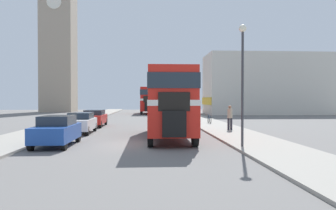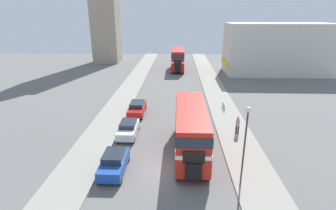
{
  "view_description": "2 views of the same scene",
  "coord_description": "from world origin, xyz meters",
  "px_view_note": "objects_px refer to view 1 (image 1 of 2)",
  "views": [
    {
      "loc": [
        0.88,
        -17.3,
        2.39
      ],
      "look_at": [
        2.1,
        2.99,
        2.04
      ],
      "focal_mm": 35.0,
      "sensor_mm": 36.0,
      "label": 1
    },
    {
      "loc": [
        0.95,
        -17.36,
        11.55
      ],
      "look_at": [
        0.0,
        7.34,
        2.8
      ],
      "focal_mm": 28.0,
      "sensor_mm": 36.0,
      "label": 2
    }
  ],
  "objects_px": {
    "pedestrian_walking": "(230,116)",
    "bicycle_on_pavement": "(209,119)",
    "street_lamp": "(243,67)",
    "car_parked_mid": "(81,123)",
    "church_tower": "(58,17)",
    "car_parked_far": "(94,118)",
    "car_parked_near": "(57,130)",
    "bus_distant": "(148,98)",
    "double_decker_bus": "(168,99)"
  },
  "relations": [
    {
      "from": "pedestrian_walking",
      "to": "bicycle_on_pavement",
      "type": "height_order",
      "value": "pedestrian_walking"
    },
    {
      "from": "street_lamp",
      "to": "bicycle_on_pavement",
      "type": "bearing_deg",
      "value": 85.2
    },
    {
      "from": "car_parked_mid",
      "to": "church_tower",
      "type": "height_order",
      "value": "church_tower"
    },
    {
      "from": "car_parked_mid",
      "to": "car_parked_far",
      "type": "xyz_separation_m",
      "value": [
        -0.02,
        5.91,
        0.0
      ]
    },
    {
      "from": "car_parked_near",
      "to": "church_tower",
      "type": "distance_m",
      "value": 52.06
    },
    {
      "from": "street_lamp",
      "to": "church_tower",
      "type": "height_order",
      "value": "church_tower"
    },
    {
      "from": "car_parked_near",
      "to": "bicycle_on_pavement",
      "type": "height_order",
      "value": "car_parked_near"
    },
    {
      "from": "car_parked_far",
      "to": "pedestrian_walking",
      "type": "distance_m",
      "value": 12.05
    },
    {
      "from": "car_parked_mid",
      "to": "bus_distant",
      "type": "bearing_deg",
      "value": 81.47
    },
    {
      "from": "church_tower",
      "to": "bus_distant",
      "type": "bearing_deg",
      "value": -28.68
    },
    {
      "from": "car_parked_near",
      "to": "bus_distant",
      "type": "bearing_deg",
      "value": 82.93
    },
    {
      "from": "bus_distant",
      "to": "church_tower",
      "type": "relative_size",
      "value": 0.26
    },
    {
      "from": "street_lamp",
      "to": "church_tower",
      "type": "xyz_separation_m",
      "value": [
        -21.8,
        48.95,
        14.39
      ]
    },
    {
      "from": "car_parked_near",
      "to": "bicycle_on_pavement",
      "type": "bearing_deg",
      "value": 52.58
    },
    {
      "from": "car_parked_far",
      "to": "double_decker_bus",
      "type": "bearing_deg",
      "value": -56.2
    },
    {
      "from": "car_parked_near",
      "to": "car_parked_far",
      "type": "xyz_separation_m",
      "value": [
        -0.07,
        12.14,
        -0.03
      ]
    },
    {
      "from": "car_parked_mid",
      "to": "street_lamp",
      "type": "relative_size",
      "value": 0.68
    },
    {
      "from": "double_decker_bus",
      "to": "car_parked_near",
      "type": "height_order",
      "value": "double_decker_bus"
    },
    {
      "from": "pedestrian_walking",
      "to": "church_tower",
      "type": "distance_m",
      "value": 49.85
    },
    {
      "from": "car_parked_mid",
      "to": "pedestrian_walking",
      "type": "distance_m",
      "value": 10.81
    },
    {
      "from": "double_decker_bus",
      "to": "bus_distant",
      "type": "distance_m",
      "value": 34.76
    },
    {
      "from": "car_parked_mid",
      "to": "pedestrian_walking",
      "type": "relative_size",
      "value": 2.18
    },
    {
      "from": "car_parked_far",
      "to": "car_parked_near",
      "type": "bearing_deg",
      "value": -89.69
    },
    {
      "from": "street_lamp",
      "to": "church_tower",
      "type": "bearing_deg",
      "value": 114.0
    },
    {
      "from": "car_parked_far",
      "to": "church_tower",
      "type": "xyz_separation_m",
      "value": [
        -12.5,
        35.24,
        17.59
      ]
    },
    {
      "from": "bicycle_on_pavement",
      "to": "church_tower",
      "type": "xyz_separation_m",
      "value": [
        -23.08,
        33.64,
        17.87
      ]
    },
    {
      "from": "bus_distant",
      "to": "car_parked_near",
      "type": "bearing_deg",
      "value": -97.07
    },
    {
      "from": "double_decker_bus",
      "to": "church_tower",
      "type": "height_order",
      "value": "church_tower"
    },
    {
      "from": "street_lamp",
      "to": "church_tower",
      "type": "relative_size",
      "value": 0.16
    },
    {
      "from": "double_decker_bus",
      "to": "bicycle_on_pavement",
      "type": "xyz_separation_m",
      "value": [
        4.59,
        10.55,
        -1.95
      ]
    },
    {
      "from": "car_parked_mid",
      "to": "double_decker_bus",
      "type": "bearing_deg",
      "value": -26.94
    },
    {
      "from": "double_decker_bus",
      "to": "bicycle_on_pavement",
      "type": "distance_m",
      "value": 11.67
    },
    {
      "from": "street_lamp",
      "to": "car_parked_near",
      "type": "bearing_deg",
      "value": 170.3
    },
    {
      "from": "bus_distant",
      "to": "car_parked_far",
      "type": "distance_m",
      "value": 26.29
    },
    {
      "from": "bus_distant",
      "to": "bicycle_on_pavement",
      "type": "bearing_deg",
      "value": -76.5
    },
    {
      "from": "car_parked_near",
      "to": "church_tower",
      "type": "relative_size",
      "value": 0.11
    },
    {
      "from": "double_decker_bus",
      "to": "church_tower",
      "type": "relative_size",
      "value": 0.27
    },
    {
      "from": "double_decker_bus",
      "to": "pedestrian_walking",
      "type": "xyz_separation_m",
      "value": [
        4.82,
        3.61,
        -1.29
      ]
    },
    {
      "from": "car_parked_mid",
      "to": "pedestrian_walking",
      "type": "bearing_deg",
      "value": 3.07
    },
    {
      "from": "car_parked_far",
      "to": "bicycle_on_pavement",
      "type": "distance_m",
      "value": 10.7
    },
    {
      "from": "double_decker_bus",
      "to": "car_parked_mid",
      "type": "bearing_deg",
      "value": 153.06
    },
    {
      "from": "car_parked_mid",
      "to": "car_parked_far",
      "type": "distance_m",
      "value": 5.91
    },
    {
      "from": "bus_distant",
      "to": "church_tower",
      "type": "height_order",
      "value": "church_tower"
    },
    {
      "from": "double_decker_bus",
      "to": "street_lamp",
      "type": "height_order",
      "value": "street_lamp"
    },
    {
      "from": "church_tower",
      "to": "car_parked_near",
      "type": "bearing_deg",
      "value": -75.14
    },
    {
      "from": "bicycle_on_pavement",
      "to": "car_parked_far",
      "type": "bearing_deg",
      "value": -171.38
    },
    {
      "from": "car_parked_mid",
      "to": "car_parked_far",
      "type": "height_order",
      "value": "car_parked_mid"
    },
    {
      "from": "double_decker_bus",
      "to": "car_parked_mid",
      "type": "distance_m",
      "value": 6.91
    },
    {
      "from": "car_parked_mid",
      "to": "bicycle_on_pavement",
      "type": "height_order",
      "value": "car_parked_mid"
    },
    {
      "from": "car_parked_far",
      "to": "church_tower",
      "type": "height_order",
      "value": "church_tower"
    }
  ]
}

